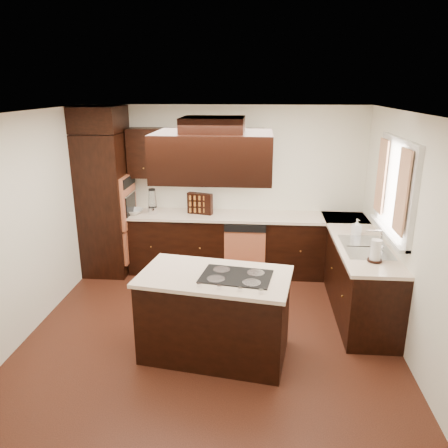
{
  "coord_description": "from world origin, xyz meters",
  "views": [
    {
      "loc": [
        0.52,
        -4.46,
        2.76
      ],
      "look_at": [
        0.1,
        0.6,
        1.15
      ],
      "focal_mm": 35.0,
      "sensor_mm": 36.0,
      "label": 1
    }
  ],
  "objects_px": {
    "oven_column": "(106,204)",
    "spice_rack": "(200,204)",
    "range_hood": "(213,156)",
    "island": "(215,316)"
  },
  "relations": [
    {
      "from": "oven_column",
      "to": "spice_rack",
      "type": "height_order",
      "value": "oven_column"
    },
    {
      "from": "range_hood",
      "to": "spice_rack",
      "type": "distance_m",
      "value": 2.63
    },
    {
      "from": "range_hood",
      "to": "spice_rack",
      "type": "height_order",
      "value": "range_hood"
    },
    {
      "from": "range_hood",
      "to": "spice_rack",
      "type": "relative_size",
      "value": 2.75
    },
    {
      "from": "oven_column",
      "to": "island",
      "type": "relative_size",
      "value": 1.43
    },
    {
      "from": "oven_column",
      "to": "range_hood",
      "type": "height_order",
      "value": "range_hood"
    },
    {
      "from": "island",
      "to": "spice_rack",
      "type": "height_order",
      "value": "spice_rack"
    },
    {
      "from": "oven_column",
      "to": "island",
      "type": "height_order",
      "value": "oven_column"
    },
    {
      "from": "oven_column",
      "to": "island",
      "type": "bearing_deg",
      "value": -48.4
    },
    {
      "from": "oven_column",
      "to": "range_hood",
      "type": "distance_m",
      "value": 3.13
    }
  ]
}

